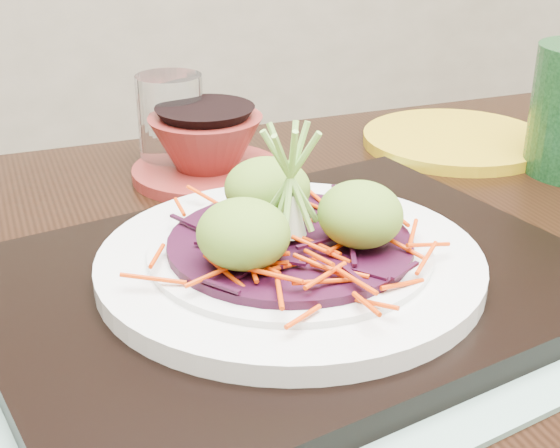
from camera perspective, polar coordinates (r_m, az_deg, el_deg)
name	(u,v)px	position (r m, az deg, el deg)	size (l,w,h in m)	color
dining_table	(256,382)	(0.67, -1.76, -11.48)	(1.16, 0.77, 0.72)	black
placemat	(290,297)	(0.59, 0.72, -5.40)	(0.50, 0.39, 0.00)	gray
serving_tray	(290,284)	(0.58, 0.73, -4.37)	(0.44, 0.33, 0.02)	black
white_plate	(290,261)	(0.57, 0.74, -2.69)	(0.28, 0.28, 0.02)	silver
cabbage_bed	(290,243)	(0.57, 0.74, -1.41)	(0.18, 0.18, 0.01)	#320A1D
carrot_julienne	(290,232)	(0.56, 0.75, -0.61)	(0.22, 0.22, 0.01)	#D83703
guacamole_scoops	(291,212)	(0.56, 0.79, 0.90)	(0.16, 0.14, 0.05)	olive
scallion_garnish	(290,183)	(0.55, 0.77, 3.00)	(0.07, 0.07, 0.10)	#81BD4B
water_glass	(171,121)	(0.85, -7.98, 7.45)	(0.07, 0.07, 0.10)	white
terracotta_bowl_set	(207,150)	(0.82, -5.39, 5.39)	(0.18, 0.18, 0.07)	maroon
yellow_plate	(455,140)	(0.94, 12.70, 6.03)	(0.22, 0.22, 0.01)	gold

